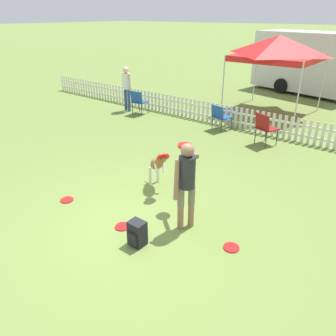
% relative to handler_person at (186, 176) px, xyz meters
% --- Properties ---
extents(ground_plane, '(240.00, 240.00, 0.00)m').
position_rel_handler_person_xyz_m(ground_plane, '(-0.74, -0.59, -0.99)').
color(ground_plane, olive).
extents(handler_person, '(0.77, 0.99, 1.59)m').
position_rel_handler_person_xyz_m(handler_person, '(0.00, 0.00, 0.00)').
color(handler_person, '#8C664C').
rests_on(handler_person, ground_plane).
extents(leaping_dog, '(0.91, 0.64, 0.98)m').
position_rel_handler_person_xyz_m(leaping_dog, '(-1.27, 0.77, -0.40)').
color(leaping_dog, olive).
rests_on(leaping_dog, ground_plane).
extents(frisbee_near_handler, '(0.26, 0.26, 0.02)m').
position_rel_handler_person_xyz_m(frisbee_near_handler, '(-0.85, -0.73, -0.98)').
color(frisbee_near_handler, red).
rests_on(frisbee_near_handler, ground_plane).
extents(frisbee_near_dog, '(0.26, 0.26, 0.02)m').
position_rel_handler_person_xyz_m(frisbee_near_dog, '(0.95, -0.04, -0.98)').
color(frisbee_near_dog, red).
rests_on(frisbee_near_dog, ground_plane).
extents(frisbee_midfield, '(0.26, 0.26, 0.02)m').
position_rel_handler_person_xyz_m(frisbee_midfield, '(-2.39, -0.78, -0.98)').
color(frisbee_midfield, red).
rests_on(frisbee_midfield, ground_plane).
extents(backpack_on_grass, '(0.27, 0.26, 0.43)m').
position_rel_handler_person_xyz_m(backpack_on_grass, '(-0.31, -0.91, -0.78)').
color(backpack_on_grass, black).
rests_on(backpack_on_grass, ground_plane).
extents(picket_fence, '(21.36, 0.04, 0.71)m').
position_rel_handler_person_xyz_m(picket_fence, '(-0.74, 5.52, -0.63)').
color(picket_fence, silver).
rests_on(picket_fence, ground_plane).
extents(folding_chair_blue_left, '(0.54, 0.56, 0.88)m').
position_rel_handler_person_xyz_m(folding_chair_blue_left, '(-5.51, 4.72, -0.46)').
color(folding_chair_blue_left, '#333338').
rests_on(folding_chair_blue_left, ground_plane).
extents(folding_chair_center, '(0.66, 0.67, 0.93)m').
position_rel_handler_person_xyz_m(folding_chair_center, '(-0.56, 4.63, -0.43)').
color(folding_chair_center, '#333338').
rests_on(folding_chair_center, ground_plane).
extents(folding_chair_green_right, '(0.64, 0.65, 0.82)m').
position_rel_handler_person_xyz_m(folding_chair_green_right, '(-2.23, 5.02, -0.50)').
color(folding_chair_green_right, '#333338').
rests_on(folding_chair_green_right, ground_plane).
extents(canopy_tent_main, '(2.76, 2.76, 2.76)m').
position_rel_handler_person_xyz_m(canopy_tent_main, '(-1.77, 8.05, 1.34)').
color(canopy_tent_main, silver).
rests_on(canopy_tent_main, ground_plane).
extents(spectator_standing, '(0.42, 0.27, 1.65)m').
position_rel_handler_person_xyz_m(spectator_standing, '(-6.19, 4.82, 0.01)').
color(spectator_standing, '#334C7A').
rests_on(spectator_standing, ground_plane).
extents(equipment_trailer, '(5.72, 3.22, 2.69)m').
position_rel_handler_person_xyz_m(equipment_trailer, '(-1.88, 12.49, 0.42)').
color(equipment_trailer, silver).
rests_on(equipment_trailer, ground_plane).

